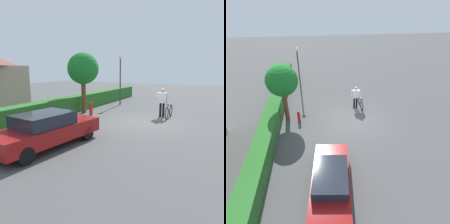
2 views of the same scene
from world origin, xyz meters
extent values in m
plane|color=#4B4B4B|center=(0.00, 0.00, 0.00)|extent=(60.00, 60.00, 0.00)
cube|color=#286626|center=(0.00, 5.27, 0.52)|extent=(20.11, 0.90, 1.04)
cube|color=maroon|center=(-5.39, 1.91, 0.56)|extent=(4.41, 2.07, 0.55)
cube|color=#1E232D|center=(-5.51, 1.93, 1.07)|extent=(2.16, 1.63, 0.46)
cylinder|color=black|center=(-3.87, 2.46, 0.29)|extent=(0.59, 0.24, 0.57)
cylinder|color=black|center=(-4.03, 1.04, 0.29)|extent=(0.59, 0.24, 0.57)
cylinder|color=black|center=(-6.91, 1.37, 0.29)|extent=(0.59, 0.24, 0.57)
torus|color=black|center=(2.15, -0.94, 0.35)|extent=(0.71, 0.06, 0.71)
torus|color=black|center=(1.18, -0.93, 0.35)|extent=(0.71, 0.06, 0.71)
cylinder|color=silver|center=(1.85, -0.93, 0.61)|extent=(0.63, 0.04, 0.58)
cylinder|color=silver|center=(1.45, -0.93, 0.56)|extent=(0.22, 0.04, 0.46)
cylinder|color=silver|center=(1.73, -0.93, 0.80)|extent=(0.75, 0.04, 0.13)
cylinder|color=silver|center=(1.36, -0.93, 0.35)|extent=(0.37, 0.04, 0.05)
cylinder|color=silver|center=(2.15, -0.94, 0.62)|extent=(0.04, 0.04, 0.53)
cube|color=black|center=(1.36, -0.93, 0.81)|extent=(0.22, 0.10, 0.06)
cylinder|color=silver|center=(2.15, -0.94, 0.92)|extent=(0.03, 0.50, 0.03)
cylinder|color=black|center=(1.61, -0.44, 0.43)|extent=(0.13, 0.13, 0.86)
cylinder|color=black|center=(1.60, -0.62, 0.43)|extent=(0.13, 0.13, 0.86)
cube|color=silver|center=(1.60, -0.53, 1.16)|extent=(0.20, 0.50, 0.61)
sphere|color=tan|center=(1.60, -0.53, 1.62)|extent=(0.23, 0.23, 0.23)
cylinder|color=silver|center=(1.61, -0.23, 1.18)|extent=(0.09, 0.09, 0.58)
cylinder|color=silver|center=(1.60, -0.83, 1.18)|extent=(0.09, 0.09, 0.58)
cylinder|color=#38383D|center=(4.59, 3.63, 1.80)|extent=(0.10, 0.10, 3.60)
sphere|color=#F2EDCC|center=(4.59, 3.63, 3.72)|extent=(0.28, 0.28, 0.28)
cylinder|color=brown|center=(0.62, 4.38, 1.14)|extent=(0.29, 0.29, 2.27)
sphere|color=#1A7528|center=(0.62, 4.38, 2.87)|extent=(2.00, 2.00, 2.00)
cylinder|color=red|center=(0.21, 3.58, 0.35)|extent=(0.20, 0.20, 0.70)
sphere|color=red|center=(0.21, 3.58, 0.72)|extent=(0.18, 0.18, 0.18)
camera|label=1|loc=(-11.34, -3.84, 2.88)|focal=35.70mm
camera|label=2|loc=(-10.90, 2.26, 7.56)|focal=31.32mm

